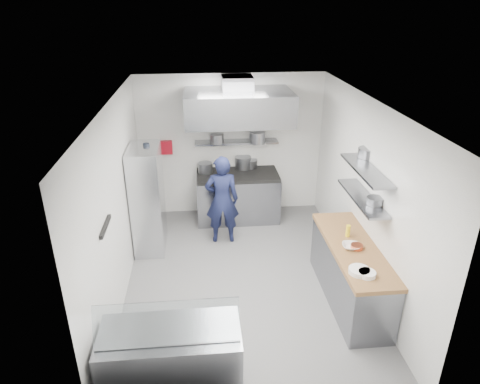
{
  "coord_description": "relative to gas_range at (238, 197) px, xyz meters",
  "views": [
    {
      "loc": [
        -0.59,
        -5.54,
        4.05
      ],
      "look_at": [
        0.0,
        0.6,
        1.25
      ],
      "focal_mm": 32.0,
      "sensor_mm": 36.0,
      "label": 1
    }
  ],
  "objects": [
    {
      "name": "chef",
      "position": [
        -0.36,
        -0.85,
        0.37
      ],
      "size": [
        0.61,
        0.41,
        1.63
      ],
      "primitive_type": "imported",
      "rotation": [
        0.0,
        0.0,
        3.11
      ],
      "color": "#121636",
      "rests_on": "floor"
    },
    {
      "name": "wire_rack",
      "position": [
        -1.63,
        -0.93,
        0.48
      ],
      "size": [
        0.5,
        0.9,
        1.85
      ],
      "primitive_type": "cube",
      "color": "silver",
      "rests_on": "floor"
    },
    {
      "name": "wall_right",
      "position": [
        1.7,
        -2.1,
        0.95
      ],
      "size": [
        2.8,
        5.0,
        0.02
      ],
      "primitive_type": "cube",
      "rotation": [
        1.57,
        0.0,
        -1.57
      ],
      "color": "white",
      "rests_on": "floor"
    },
    {
      "name": "shelf_pot_c",
      "position": [
        1.61,
        -2.66,
        1.12
      ],
      "size": [
        0.22,
        0.22,
        0.1
      ],
      "primitive_type": "cylinder",
      "color": "slate",
      "rests_on": "wall_shelf_lower"
    },
    {
      "name": "squeeze_bottle",
      "position": [
        1.38,
        -2.43,
        0.54
      ],
      "size": [
        0.06,
        0.06,
        0.18
      ],
      "primitive_type": "cylinder",
      "color": "yellow",
      "rests_on": "prep_counter_top"
    },
    {
      "name": "knife_strip",
      "position": [
        -1.88,
        -3.0,
        1.1
      ],
      "size": [
        0.04,
        0.55,
        0.05
      ],
      "primitive_type": "cube",
      "color": "black",
      "rests_on": "wall_left"
    },
    {
      "name": "stock_pot_left",
      "position": [
        -0.62,
        0.11,
        0.61
      ],
      "size": [
        0.28,
        0.28,
        0.2
      ],
      "primitive_type": "cylinder",
      "color": "slate",
      "rests_on": "cooktop"
    },
    {
      "name": "rack_bin_b",
      "position": [
        -1.63,
        -0.77,
        0.85
      ],
      "size": [
        0.15,
        0.19,
        0.17
      ],
      "primitive_type": "cube",
      "color": "yellow",
      "rests_on": "wire_rack"
    },
    {
      "name": "over_range_shelf",
      "position": [
        0.0,
        0.24,
        1.07
      ],
      "size": [
        1.6,
        0.3,
        0.04
      ],
      "primitive_type": "cube",
      "color": "gray",
      "rests_on": "wall_back"
    },
    {
      "name": "red_firebox",
      "position": [
        -1.35,
        0.34,
        0.97
      ],
      "size": [
        0.22,
        0.1,
        0.26
      ],
      "primitive_type": "cube",
      "color": "#AA0D1E",
      "rests_on": "wall_back"
    },
    {
      "name": "stock_pot_right",
      "position": [
        0.28,
        0.32,
        0.59
      ],
      "size": [
        0.28,
        0.28,
        0.16
      ],
      "primitive_type": "cylinder",
      "color": "slate",
      "rests_on": "cooktop"
    },
    {
      "name": "prep_counter_base",
      "position": [
        1.38,
        -2.7,
        -0.03
      ],
      "size": [
        0.62,
        2.0,
        0.84
      ],
      "primitive_type": "cube",
      "color": "gray",
      "rests_on": "floor"
    },
    {
      "name": "cooktop",
      "position": [
        0.0,
        0.0,
        0.48
      ],
      "size": [
        1.57,
        0.78,
        0.06
      ],
      "primitive_type": "cube",
      "color": "black",
      "rests_on": "gas_range"
    },
    {
      "name": "floor",
      "position": [
        -0.1,
        -2.1,
        -0.45
      ],
      "size": [
        5.0,
        5.0,
        0.0
      ],
      "primitive_type": "plane",
      "color": "#515153",
      "rests_on": "ground"
    },
    {
      "name": "rack_bin_a",
      "position": [
        -1.63,
        -1.14,
        0.35
      ],
      "size": [
        0.14,
        0.18,
        0.16
      ],
      "primitive_type": "cube",
      "color": "white",
      "rests_on": "wire_rack"
    },
    {
      "name": "shelf_pot_d",
      "position": [
        1.72,
        -1.97,
        1.56
      ],
      "size": [
        0.28,
        0.28,
        0.14
      ],
      "primitive_type": "cylinder",
      "color": "slate",
      "rests_on": "wall_shelf_upper"
    },
    {
      "name": "stock_pot_mid",
      "position": [
        0.13,
        0.29,
        0.63
      ],
      "size": [
        0.32,
        0.32,
        0.24
      ],
      "primitive_type": "cylinder",
      "color": "slate",
      "rests_on": "cooktop"
    },
    {
      "name": "copper_pan",
      "position": [
        1.4,
        -2.77,
        0.48
      ],
      "size": [
        0.17,
        0.17,
        0.06
      ],
      "primitive_type": "cylinder",
      "color": "#CF5E3A",
      "rests_on": "prep_counter_top"
    },
    {
      "name": "wall_back",
      "position": [
        -0.1,
        0.4,
        0.95
      ],
      "size": [
        3.6,
        2.8,
        0.02
      ],
      "primitive_type": "cube",
      "rotation": [
        1.57,
        0.0,
        0.0
      ],
      "color": "white",
      "rests_on": "floor"
    },
    {
      "name": "display_case",
      "position": [
        -1.1,
        -4.1,
        -0.03
      ],
      "size": [
        1.5,
        0.7,
        0.85
      ],
      "primitive_type": "cube",
      "color": "gray",
      "rests_on": "floor"
    },
    {
      "name": "plate_stack_b",
      "position": [
        1.31,
        -3.4,
        0.48
      ],
      "size": [
        0.22,
        0.22,
        0.06
      ],
      "primitive_type": "cylinder",
      "color": "white",
      "rests_on": "prep_counter_top"
    },
    {
      "name": "shelf_pot_b",
      "position": [
        0.38,
        0.08,
        1.2
      ],
      "size": [
        0.3,
        0.3,
        0.22
      ],
      "primitive_type": "cylinder",
      "color": "slate",
      "rests_on": "over_range_shelf"
    },
    {
      "name": "prep_counter_top",
      "position": [
        1.38,
        -2.7,
        0.42
      ],
      "size": [
        0.65,
        2.04,
        0.06
      ],
      "primitive_type": "cube",
      "color": "#92603C",
      "rests_on": "prep_counter_base"
    },
    {
      "name": "shelf_pot_a",
      "position": [
        -0.38,
        0.13,
        1.18
      ],
      "size": [
        0.26,
        0.26,
        0.18
      ],
      "primitive_type": "cylinder",
      "color": "slate",
      "rests_on": "over_range_shelf"
    },
    {
      "name": "extractor_hood",
      "position": [
        0.0,
        -0.18,
        1.85
      ],
      "size": [
        1.9,
        1.15,
        0.55
      ],
      "primitive_type": "cube",
      "color": "gray",
      "rests_on": "wall_back"
    },
    {
      "name": "rack_jar",
      "position": [
        -1.58,
        -0.84,
        1.35
      ],
      "size": [
        0.11,
        0.11,
        0.18
      ],
      "primitive_type": "cylinder",
      "color": "black",
      "rests_on": "wire_rack"
    },
    {
      "name": "wall_shelf_lower",
      "position": [
        1.54,
        -2.4,
        1.05
      ],
      "size": [
        0.3,
        1.3,
        0.04
      ],
      "primitive_type": "cube",
      "color": "gray",
      "rests_on": "wall_right"
    },
    {
      "name": "wall_shelf_upper",
      "position": [
        1.54,
        -2.4,
        1.47
      ],
      "size": [
        0.3,
        1.3,
        0.04
      ],
      "primitive_type": "cube",
      "color": "gray",
      "rests_on": "wall_right"
    },
    {
      "name": "ceiling",
      "position": [
        -0.1,
        -2.1,
        2.35
      ],
      "size": [
        5.0,
        5.0,
        0.0
      ],
      "primitive_type": "plane",
      "rotation": [
        3.14,
        0.0,
        0.0
      ],
      "color": "silver",
      "rests_on": "wall_back"
    },
    {
      "name": "display_glass",
      "position": [
        -1.1,
        -4.22,
        0.62
      ],
      "size": [
        1.47,
        0.19,
        0.42
      ],
      "primitive_type": "cube",
      "rotation": [
        -0.38,
        0.0,
        0.0
      ],
      "color": "silver",
      "rests_on": "display_case"
    },
    {
      "name": "wall_front",
      "position": [
        -0.1,
        -4.6,
        0.95
      ],
      "size": [
        3.6,
        2.8,
        0.02
      ],
      "primitive_type": "cube",
      "rotation": [
        -1.57,
        0.0,
        0.0
      ],
      "color": "white",
      "rests_on": "floor"
    },
    {
      "name": "hood_duct",
      "position": [
        0.0,
        0.05,
        2.23
      ],
      "size": [
        0.55,
        0.55,
        0.24
      ],
      "primitive_type": "cube",
      "color": "slate",
      "rests_on": "extractor_hood"
    },
    {
      "name": "gas_range",
      "position": [
        0.0,
        0.0,
        0.0
      ],
      "size": [
        1.6,
        0.8,
        0.9
      ],
      "primitive_type": "cube",
      "color": "gray",
      "rests_on": "floor"
    },
    {
      "name": "plate_stack_a",
      "position": [
        1.23,
        -3.33,
        0.48
      ],
      "size": [
        0.27,
        0.27,
        0.06
      ],
      "primitive_type": "cylinder",
      "color": "white",
      "rests_on": "prep_counter_top"
    },
    {
      "name": "wall_left",
      "position": [
        -1.9,
        -2.1,
        0.95
      ],
      "size": [
        2.8,
        5.0,
        0.02
      ],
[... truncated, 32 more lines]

